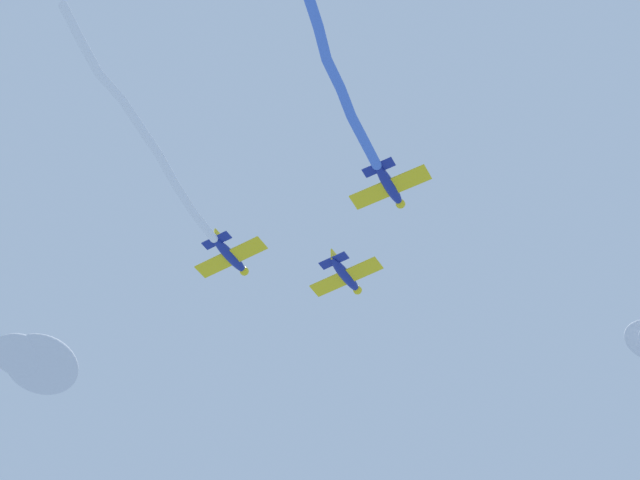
% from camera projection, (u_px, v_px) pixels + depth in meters
% --- Properties ---
extents(airplane_lead, '(6.80, 6.70, 1.96)m').
position_uv_depth(airplane_lead, '(346.00, 276.00, 83.69)').
color(airplane_lead, navy).
extents(airplane_left_wing, '(6.80, 6.71, 1.96)m').
position_uv_depth(airplane_left_wing, '(231.00, 256.00, 81.93)').
color(airplane_left_wing, navy).
extents(smoke_trail_left_wing, '(20.03, 17.02, 4.52)m').
position_uv_depth(smoke_trail_left_wing, '(142.00, 132.00, 74.44)').
color(smoke_trail_left_wing, white).
extents(airplane_right_wing, '(6.57, 6.93, 1.96)m').
position_uv_depth(airplane_right_wing, '(390.00, 186.00, 76.56)').
color(airplane_right_wing, navy).
extents(smoke_trail_right_wing, '(26.32, 13.82, 3.59)m').
position_uv_depth(smoke_trail_right_wing, '(327.00, 21.00, 67.33)').
color(smoke_trail_right_wing, '#4C75DB').
extents(cloud_high, '(11.51, 11.55, 4.33)m').
position_uv_depth(cloud_high, '(35.00, 362.00, 92.22)').
color(cloud_high, silver).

